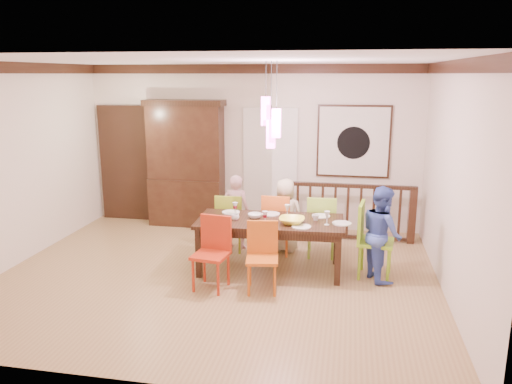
% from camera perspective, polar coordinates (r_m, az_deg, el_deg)
% --- Properties ---
extents(floor, '(6.00, 6.00, 0.00)m').
position_cam_1_polar(floor, '(7.04, -4.51, -9.55)').
color(floor, '#9C794B').
rests_on(floor, ground).
extents(ceiling, '(6.00, 6.00, 0.00)m').
position_cam_1_polar(ceiling, '(6.49, -4.99, 14.77)').
color(ceiling, white).
rests_on(ceiling, wall_back).
extents(wall_back, '(6.00, 0.00, 6.00)m').
position_cam_1_polar(wall_back, '(9.01, -0.52, 5.15)').
color(wall_back, beige).
rests_on(wall_back, floor).
extents(wall_left, '(0.00, 5.00, 5.00)m').
position_cam_1_polar(wall_left, '(7.95, -26.12, 2.68)').
color(wall_left, beige).
rests_on(wall_left, floor).
extents(wall_right, '(0.00, 5.00, 5.00)m').
position_cam_1_polar(wall_right, '(6.50, 21.68, 1.01)').
color(wall_right, beige).
rests_on(wall_right, floor).
extents(crown_molding, '(6.00, 5.00, 0.16)m').
position_cam_1_polar(crown_molding, '(6.49, -4.98, 14.06)').
color(crown_molding, black).
rests_on(crown_molding, wall_back).
extents(panel_door, '(1.04, 0.07, 2.24)m').
position_cam_1_polar(panel_door, '(9.78, -14.53, 3.00)').
color(panel_door, black).
rests_on(panel_door, wall_back).
extents(white_doorway, '(0.97, 0.05, 2.22)m').
position_cam_1_polar(white_doorway, '(8.98, 1.63, 2.54)').
color(white_doorway, silver).
rests_on(white_doorway, wall_back).
extents(painting, '(1.25, 0.06, 1.25)m').
position_cam_1_polar(painting, '(8.78, 11.08, 5.68)').
color(painting, black).
rests_on(painting, wall_back).
extents(pendant_cluster, '(0.27, 0.21, 1.14)m').
position_cam_1_polar(pendant_cluster, '(6.71, 1.73, 7.98)').
color(pendant_cluster, '#E845B7').
rests_on(pendant_cluster, ceiling).
extents(dining_table, '(2.08, 1.02, 0.75)m').
position_cam_1_polar(dining_table, '(7.00, 1.65, -3.87)').
color(dining_table, black).
rests_on(dining_table, floor).
extents(chair_far_left, '(0.44, 0.44, 0.92)m').
position_cam_1_polar(chair_far_left, '(7.87, -2.93, -2.95)').
color(chair_far_left, '#8DA422').
rests_on(chair_far_left, floor).
extents(chair_far_mid, '(0.46, 0.46, 0.96)m').
position_cam_1_polar(chair_far_mid, '(7.72, 2.52, -3.11)').
color(chair_far_mid, orange).
rests_on(chair_far_mid, floor).
extents(chair_far_right, '(0.45, 0.45, 0.96)m').
position_cam_1_polar(chair_far_right, '(7.66, 7.50, -3.33)').
color(chair_far_right, '#9BCC40').
rests_on(chair_far_right, floor).
extents(chair_near_left, '(0.48, 0.48, 0.94)m').
position_cam_1_polar(chair_near_left, '(6.47, -5.23, -6.54)').
color(chair_near_left, '#AA2B12').
rests_on(chair_near_left, floor).
extents(chair_near_mid, '(0.46, 0.46, 0.89)m').
position_cam_1_polar(chair_near_mid, '(6.38, 0.70, -7.04)').
color(chair_near_mid, '#C05815').
rests_on(chair_near_mid, floor).
extents(chair_end_right, '(0.52, 0.52, 1.03)m').
position_cam_1_polar(chair_end_right, '(6.99, 13.57, -4.88)').
color(chair_end_right, '#86C222').
rests_on(chair_end_right, floor).
extents(china_hutch, '(1.45, 0.46, 2.29)m').
position_cam_1_polar(china_hutch, '(9.17, -8.00, 3.25)').
color(china_hutch, black).
rests_on(china_hutch, floor).
extents(balustrade, '(2.21, 0.12, 0.96)m').
position_cam_1_polar(balustrade, '(8.50, 10.42, -2.12)').
color(balustrade, black).
rests_on(balustrade, floor).
extents(person_far_left, '(0.45, 0.31, 1.20)m').
position_cam_1_polar(person_far_left, '(7.95, -2.28, -2.25)').
color(person_far_left, beige).
rests_on(person_far_left, floor).
extents(person_far_mid, '(0.61, 0.44, 1.17)m').
position_cam_1_polar(person_far_mid, '(7.81, 3.35, -2.65)').
color(person_far_mid, beige).
rests_on(person_far_mid, floor).
extents(person_end_right, '(0.69, 0.77, 1.29)m').
position_cam_1_polar(person_end_right, '(6.93, 14.16, -4.60)').
color(person_end_right, '#435EBC').
rests_on(person_end_right, floor).
extents(serving_bowl, '(0.35, 0.35, 0.09)m').
position_cam_1_polar(serving_bowl, '(6.80, 4.12, -3.28)').
color(serving_bowl, yellow).
rests_on(serving_bowl, dining_table).
extents(small_bowl, '(0.21, 0.21, 0.06)m').
position_cam_1_polar(small_bowl, '(7.05, -0.13, -2.74)').
color(small_bowl, white).
rests_on(small_bowl, dining_table).
extents(cup_left, '(0.14, 0.14, 0.09)m').
position_cam_1_polar(cup_left, '(6.95, -2.39, -2.89)').
color(cup_left, silver).
rests_on(cup_left, dining_table).
extents(cup_right, '(0.11, 0.11, 0.08)m').
position_cam_1_polar(cup_right, '(6.97, 6.85, -2.94)').
color(cup_right, silver).
rests_on(cup_right, dining_table).
extents(plate_far_left, '(0.26, 0.26, 0.01)m').
position_cam_1_polar(plate_far_left, '(7.33, -2.89, -2.32)').
color(plate_far_left, white).
rests_on(plate_far_left, dining_table).
extents(plate_far_mid, '(0.26, 0.26, 0.01)m').
position_cam_1_polar(plate_far_mid, '(7.23, 1.72, -2.52)').
color(plate_far_mid, white).
rests_on(plate_far_mid, dining_table).
extents(plate_far_right, '(0.26, 0.26, 0.01)m').
position_cam_1_polar(plate_far_right, '(7.19, 7.44, -2.73)').
color(plate_far_right, white).
rests_on(plate_far_right, dining_table).
extents(plate_near_left, '(0.26, 0.26, 0.01)m').
position_cam_1_polar(plate_near_left, '(6.77, -4.18, -3.66)').
color(plate_near_left, white).
rests_on(plate_near_left, dining_table).
extents(plate_near_mid, '(0.26, 0.26, 0.01)m').
position_cam_1_polar(plate_near_mid, '(6.66, 5.20, -3.97)').
color(plate_near_mid, white).
rests_on(plate_near_mid, dining_table).
extents(plate_end_right, '(0.26, 0.26, 0.01)m').
position_cam_1_polar(plate_end_right, '(6.88, 9.77, -3.55)').
color(plate_end_right, white).
rests_on(plate_end_right, dining_table).
extents(wine_glass_a, '(0.08, 0.08, 0.19)m').
position_cam_1_polar(wine_glass_a, '(7.17, -2.40, -1.94)').
color(wine_glass_a, '#590C19').
rests_on(wine_glass_a, dining_table).
extents(wine_glass_b, '(0.08, 0.08, 0.19)m').
position_cam_1_polar(wine_glass_b, '(7.06, 3.60, -2.20)').
color(wine_glass_b, silver).
rests_on(wine_glass_b, dining_table).
extents(wine_glass_c, '(0.08, 0.08, 0.19)m').
position_cam_1_polar(wine_glass_c, '(6.71, 1.04, -3.00)').
color(wine_glass_c, '#590C19').
rests_on(wine_glass_c, dining_table).
extents(wine_glass_d, '(0.08, 0.08, 0.19)m').
position_cam_1_polar(wine_glass_d, '(6.78, 8.11, -2.96)').
color(wine_glass_d, silver).
rests_on(wine_glass_d, dining_table).
extents(napkin, '(0.18, 0.14, 0.01)m').
position_cam_1_polar(napkin, '(6.62, 0.98, -4.02)').
color(napkin, '#D83359').
rests_on(napkin, dining_table).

